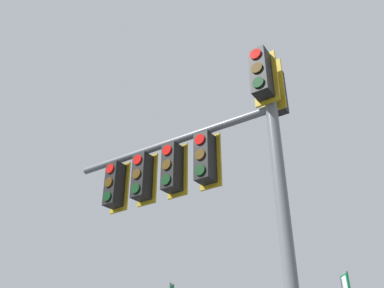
% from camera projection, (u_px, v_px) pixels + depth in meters
% --- Properties ---
extents(signal_mast_assembly, '(4.55, 1.51, 6.52)m').
position_uv_depth(signal_mast_assembly, '(209.00, 167.00, 7.13)').
color(signal_mast_assembly, slate).
rests_on(signal_mast_assembly, ground).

